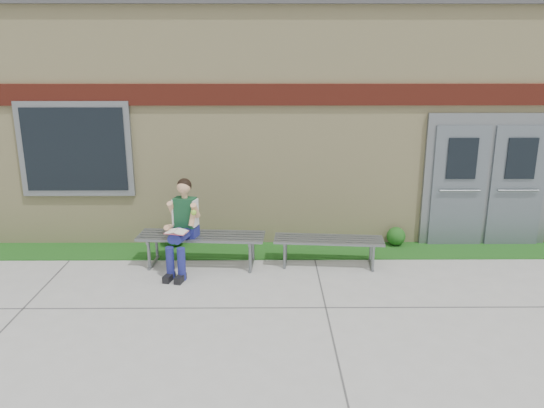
{
  "coord_description": "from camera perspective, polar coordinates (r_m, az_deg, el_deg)",
  "views": [
    {
      "loc": [
        0.24,
        -5.87,
        3.23
      ],
      "look_at": [
        0.29,
        1.7,
        1.09
      ],
      "focal_mm": 35.0,
      "sensor_mm": 36.0,
      "label": 1
    }
  ],
  "objects": [
    {
      "name": "ground",
      "position": [
        6.7,
        -2.49,
        -13.06
      ],
      "size": [
        80.0,
        80.0,
        0.0
      ],
      "primitive_type": "plane",
      "color": "#9E9E99",
      "rests_on": "ground"
    },
    {
      "name": "grass_strip",
      "position": [
        9.06,
        -1.91,
        -5.06
      ],
      "size": [
        16.0,
        0.8,
        0.02
      ],
      "primitive_type": "cube",
      "color": "#1C4913",
      "rests_on": "ground"
    },
    {
      "name": "school_building",
      "position": [
        11.91,
        -1.59,
        10.32
      ],
      "size": [
        16.2,
        6.22,
        4.2
      ],
      "color": "beige",
      "rests_on": "ground"
    },
    {
      "name": "bench_left",
      "position": [
        8.42,
        -7.58,
        -4.06
      ],
      "size": [
        2.0,
        0.68,
        0.51
      ],
      "rotation": [
        0.0,
        0.0,
        -0.07
      ],
      "color": "slate",
      "rests_on": "ground"
    },
    {
      "name": "bench_right",
      "position": [
        8.42,
        6.1,
        -4.37
      ],
      "size": [
        1.74,
        0.62,
        0.44
      ],
      "rotation": [
        0.0,
        0.0,
        -0.09
      ],
      "color": "slate",
      "rests_on": "ground"
    },
    {
      "name": "girl",
      "position": [
        8.14,
        -9.62,
        -2.12
      ],
      "size": [
        0.52,
        0.88,
        1.43
      ],
      "rotation": [
        0.0,
        0.0,
        -0.24
      ],
      "color": "navy",
      "rests_on": "ground"
    },
    {
      "name": "shrub_mid",
      "position": [
        9.37,
        -10.46,
        -3.31
      ],
      "size": [
        0.38,
        0.38,
        0.38
      ],
      "primitive_type": "sphere",
      "color": "#1C4913",
      "rests_on": "grass_strip"
    },
    {
      "name": "shrub_east",
      "position": [
        9.5,
        13.2,
        -3.39
      ],
      "size": [
        0.32,
        0.32,
        0.32
      ],
      "primitive_type": "sphere",
      "color": "#1C4913",
      "rests_on": "grass_strip"
    }
  ]
}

